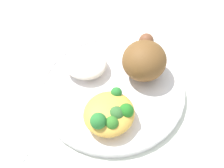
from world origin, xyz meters
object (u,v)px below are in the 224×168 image
roasted_chicken (144,60)px  fork (38,164)px  mac_cheese_with_broccoli (110,114)px  plate (112,90)px  rice_pile (85,63)px

roasted_chicken → fork: roasted_chicken is taller
roasted_chicken → fork: bearing=162.3°
mac_cheese_with_broccoli → fork: 0.15m
mac_cheese_with_broccoli → roasted_chicken: bearing=-3.9°
plate → fork: size_ratio=2.08×
rice_pile → mac_cheese_with_broccoli: mac_cheese_with_broccoli is taller
plate → fork: (-0.20, 0.04, -0.01)m
rice_pile → roasted_chicken: bearing=-68.3°
rice_pile → mac_cheese_with_broccoli: bearing=-131.4°
plate → roasted_chicken: bearing=-31.7°
roasted_chicken → mac_cheese_with_broccoli: size_ratio=1.00×
plate → fork: plate is taller
mac_cheese_with_broccoli → fork: size_ratio=0.71×
rice_pile → mac_cheese_with_broccoli: (-0.09, -0.10, 0.01)m
plate → rice_pile: (0.02, 0.07, 0.02)m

